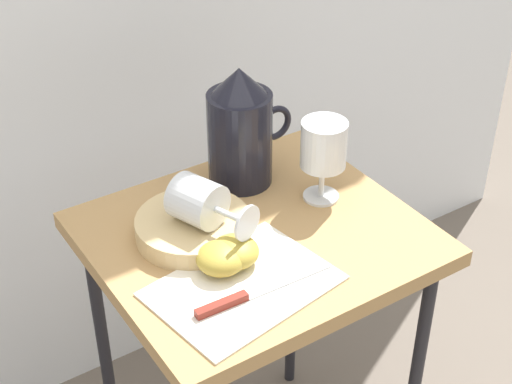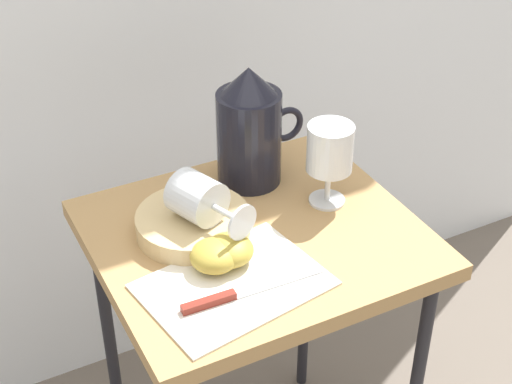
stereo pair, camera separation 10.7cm
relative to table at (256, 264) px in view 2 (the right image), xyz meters
The scene contains 9 objects.
table is the anchor object (origin of this frame).
linen_napkin 0.16m from the table, 131.19° to the right, with size 0.27×0.19×0.00m, color silver.
basket_tray 0.14m from the table, 153.07° to the left, with size 0.19×0.19×0.04m, color tan.
pitcher 0.23m from the table, 66.84° to the left, with size 0.17×0.12×0.22m.
wine_glass_upright 0.23m from the table, ahead, with size 0.08×0.08×0.15m.
wine_glass_tipped_near 0.17m from the table, 159.38° to the left, with size 0.11×0.16×0.08m.
apple_half_left 0.15m from the table, 151.05° to the right, with size 0.08×0.08×0.04m, color #B29938.
apple_half_right 0.13m from the table, 144.58° to the right, with size 0.08×0.08×0.04m, color #B29938.
knife 0.19m from the table, 128.90° to the right, with size 0.23×0.02×0.01m.
Camera 2 is at (-0.48, -0.93, 1.46)m, focal length 55.13 mm.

